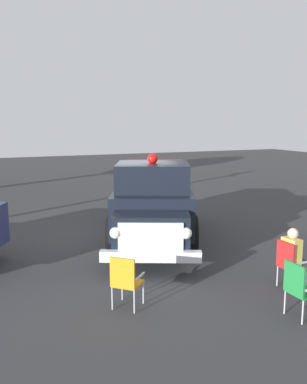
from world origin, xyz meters
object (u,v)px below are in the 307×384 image
vintage_fire_truck (153,199)px  lawn_chair_by_car (299,286)px  lawn_chair_spare (125,279)px  lawn_chair_near_truck (289,262)px  spectator_seated (295,256)px

vintage_fire_truck → lawn_chair_by_car: size_ratio=6.19×
vintage_fire_truck → lawn_chair_by_car: bearing=93.5°
lawn_chair_by_car → lawn_chair_spare: (2.68, -1.53, 0.00)m
vintage_fire_truck → lawn_chair_spare: 4.78m
lawn_chair_near_truck → lawn_chair_by_car: bearing=55.8°
spectator_seated → lawn_chair_near_truck: bearing=2.5°
lawn_chair_by_car → lawn_chair_spare: 3.08m
spectator_seated → vintage_fire_truck: bearing=-75.1°
lawn_chair_by_car → lawn_chair_spare: same height
vintage_fire_truck → lawn_chair_spare: size_ratio=6.19×
vintage_fire_truck → lawn_chair_spare: (2.34, 4.12, -0.61)m
lawn_chair_near_truck → lawn_chair_spare: size_ratio=1.00×
vintage_fire_truck → lawn_chair_near_truck: 4.73m
lawn_chair_by_car → vintage_fire_truck: bearing=-86.5°
vintage_fire_truck → lawn_chair_spare: vintage_fire_truck is taller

